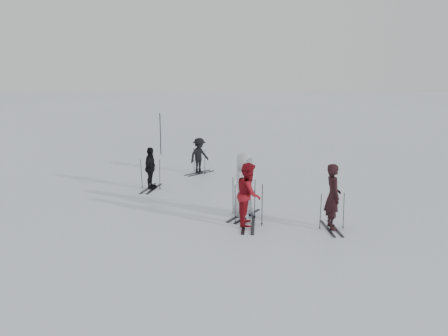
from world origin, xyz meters
name	(u,v)px	position (x,y,z in m)	size (l,w,h in m)	color
ground	(221,202)	(0.00, 0.00, 0.00)	(120.00, 120.00, 0.00)	silver
skier_near_dark	(333,197)	(3.48, -2.47, 0.96)	(0.70, 0.46, 1.92)	black
skier_red	(249,195)	(1.04, -2.35, 0.94)	(0.91, 0.71, 1.88)	maroon
skier_grey	(244,185)	(0.85, -1.48, 1.00)	(0.98, 0.64, 2.01)	#B9BEC4
skier_uphill_left	(150,169)	(-2.86, 1.56, 0.79)	(0.93, 0.39, 1.59)	black
skier_uphill_far	(199,156)	(-1.38, 4.37, 0.76)	(0.99, 0.57, 1.53)	black
skis_near_dark	(332,211)	(3.48, -2.47, 0.56)	(0.81, 1.53, 1.12)	black
skis_red	(249,204)	(1.04, -2.35, 0.65)	(0.95, 1.79, 1.31)	black
skis_grey	(244,197)	(0.85, -1.48, 0.63)	(0.92, 1.73, 1.26)	black
skis_uphill_left	(151,174)	(-2.86, 1.56, 0.60)	(0.87, 1.65, 1.20)	black
skis_uphill_far	(199,161)	(-1.38, 4.37, 0.56)	(0.82, 1.55, 1.13)	black
piste_marker	(160,134)	(-4.00, 8.55, 1.07)	(0.05, 0.05, 2.15)	black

